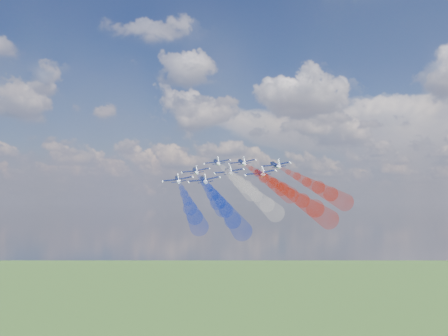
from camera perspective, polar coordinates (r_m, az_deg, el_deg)
The scene contains 16 objects.
jet_lead at distance 191.82m, azimuth -0.85°, elevation 0.69°, with size 11.00×13.75×3.67m, color black, non-canonical shape.
trail_lead at distance 159.34m, azimuth 1.06°, elevation -1.02°, with size 4.58×54.67×4.58m, color white, non-canonical shape.
jet_inner_left at distance 182.02m, azimuth -3.38°, elevation -0.34°, with size 11.00×13.75×3.67m, color black, non-canonical shape.
trail_inner_left at distance 149.42m, azimuth -1.89°, elevation -2.40°, with size 4.58×54.67×4.58m, color #1732CA, non-canonical shape.
jet_inner_right at distance 184.88m, azimuth 2.12°, elevation 0.69°, with size 11.00×13.75×3.67m, color black, non-canonical shape.
trail_inner_right at distance 152.80m, azimuth 4.74°, elevation -1.10°, with size 4.58×54.67×4.58m, color red, non-canonical shape.
jet_outer_left at distance 169.28m, azimuth -5.47°, elevation -1.36°, with size 11.00×13.75×3.67m, color black, non-canonical shape.
trail_outer_left at distance 136.67m, azimuth -4.35°, elevation -3.85°, with size 4.58×54.67×4.58m, color #1732CA, non-canonical shape.
jet_center_third at distance 172.82m, azimuth 0.56°, elevation -0.43°, with size 11.00×13.75×3.67m, color black, non-canonical shape.
trail_center_third at distance 140.66m, azimuth 3.06°, elevation -2.63°, with size 4.58×54.67×4.58m, color white, non-canonical shape.
jet_outer_right at distance 175.92m, azimuth 6.08°, elevation 0.36°, with size 11.00×13.75×3.67m, color black, non-canonical shape.
trail_outer_right at distance 144.57m, azimuth 9.73°, elevation -1.61°, with size 4.58×54.67×4.58m, color red, non-canonical shape.
jet_rear_left at distance 160.65m, azimuth -2.38°, elevation -1.40°, with size 11.00×13.75×3.67m, color black, non-canonical shape.
trail_rear_left at distance 128.29m, azimuth -0.39°, elevation -4.07°, with size 4.58×54.67×4.58m, color #1732CA, non-canonical shape.
jet_rear_right at distance 162.77m, azimuth 4.25°, elevation -0.60°, with size 11.00×13.75×3.67m, color black, non-canonical shape.
trail_rear_right at distance 131.23m, azimuth 7.83°, elevation -3.00°, with size 4.58×54.67×4.58m, color red, non-canonical shape.
Camera 1 is at (113.69, -119.49, 119.18)m, focal length 38.79 mm.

